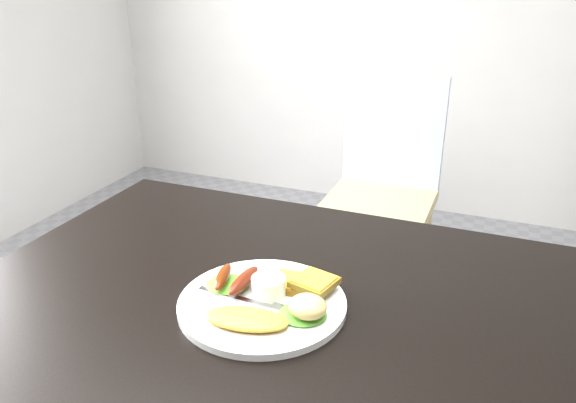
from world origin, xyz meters
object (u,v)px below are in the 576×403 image
object	(u,v)px
dining_table	(292,306)
dining_chair	(379,204)
plate	(262,304)
person	(219,184)

from	to	relation	value
dining_table	dining_chair	xyz separation A→B (m)	(-0.10, 1.16, -0.28)
dining_table	dining_chair	size ratio (longest dim) A/B	3.06
dining_table	plate	size ratio (longest dim) A/B	4.10
person	plate	distance (m)	0.61
plate	dining_chair	bearing A→B (deg)	92.94
plate	person	bearing A→B (deg)	125.37
dining_chair	plate	world-z (taller)	plate
dining_table	plate	world-z (taller)	plate
dining_table	plate	xyz separation A→B (m)	(-0.04, -0.05, 0.03)
dining_chair	person	xyz separation A→B (m)	(-0.29, -0.71, 0.30)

